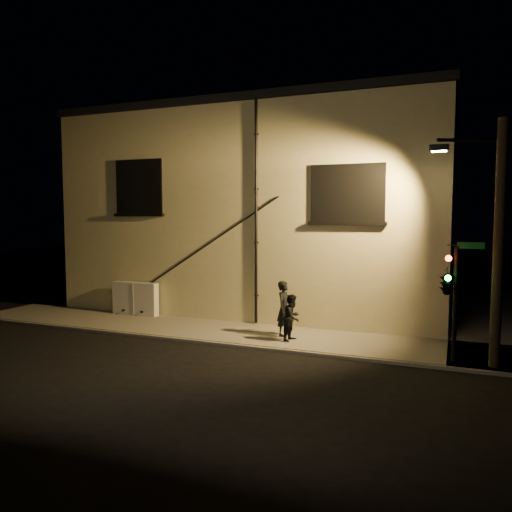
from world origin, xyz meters
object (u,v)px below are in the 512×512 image
at_px(utility_cabinet, 135,298).
at_px(pedestrian_b, 292,317).
at_px(traffic_signal, 448,282).
at_px(streetlamp_pole, 494,238).
at_px(pedestrian_a, 284,308).

relative_size(utility_cabinet, pedestrian_b, 1.34).
bearing_deg(traffic_signal, streetlamp_pole, 8.61).
relative_size(pedestrian_a, traffic_signal, 0.56).
relative_size(pedestrian_b, traffic_signal, 0.45).
bearing_deg(pedestrian_b, streetlamp_pole, -86.30).
xyz_separation_m(utility_cabinet, streetlamp_pole, (13.19, -2.30, 2.83)).
height_order(pedestrian_b, traffic_signal, traffic_signal).
height_order(utility_cabinet, pedestrian_b, pedestrian_b).
height_order(utility_cabinet, streetlamp_pole, streetlamp_pole).
distance_m(pedestrian_a, streetlamp_pole, 6.91).
bearing_deg(utility_cabinet, pedestrian_b, -12.88).
bearing_deg(streetlamp_pole, utility_cabinet, 170.13).
bearing_deg(traffic_signal, pedestrian_b, 170.55).
relative_size(pedestrian_a, pedestrian_b, 1.23).
xyz_separation_m(traffic_signal, streetlamp_pole, (1.12, 0.17, 1.24)).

